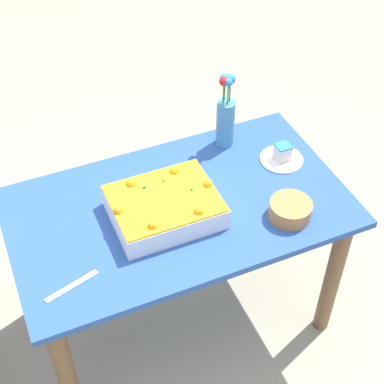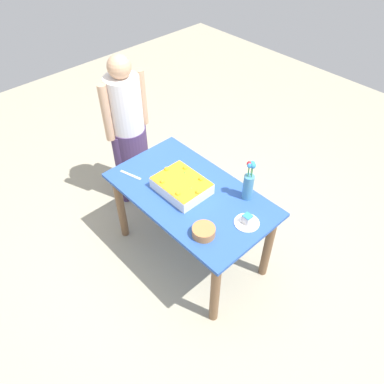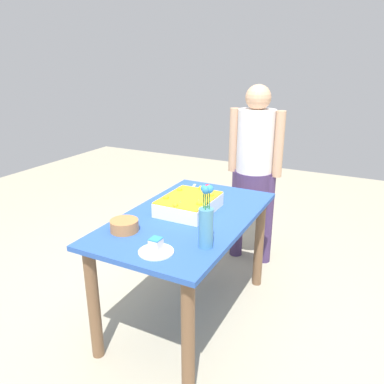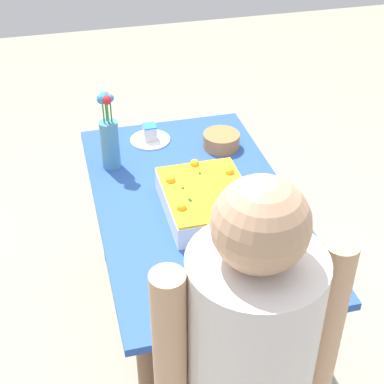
{
  "view_description": "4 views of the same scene",
  "coord_description": "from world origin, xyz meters",
  "px_view_note": "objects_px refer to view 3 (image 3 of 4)",
  "views": [
    {
      "loc": [
        -0.59,
        -1.49,
        2.36
      ],
      "look_at": [
        0.02,
        -0.09,
        0.89
      ],
      "focal_mm": 55.0,
      "sensor_mm": 36.0,
      "label": 1
    },
    {
      "loc": [
        1.51,
        -1.4,
        2.73
      ],
      "look_at": [
        0.04,
        -0.02,
        0.79
      ],
      "focal_mm": 35.0,
      "sensor_mm": 36.0,
      "label": 2
    },
    {
      "loc": [
        1.92,
        1.01,
        1.66
      ],
      "look_at": [
        -0.09,
        -0.02,
        0.87
      ],
      "focal_mm": 35.0,
      "sensor_mm": 36.0,
      "label": 3
    },
    {
      "loc": [
        -1.78,
        0.46,
        2.1
      ],
      "look_at": [
        -0.11,
        0.04,
        0.87
      ],
      "focal_mm": 55.0,
      "sensor_mm": 36.0,
      "label": 4
    }
  ],
  "objects_px": {
    "sheet_cake": "(189,204)",
    "person_standing": "(254,165)",
    "serving_plate_with_slice": "(156,248)",
    "cake_knife": "(193,188)",
    "fruit_bowl": "(124,226)",
    "flower_vase": "(206,222)"
  },
  "relations": [
    {
      "from": "sheet_cake",
      "to": "person_standing",
      "type": "xyz_separation_m",
      "value": [
        -0.89,
        0.14,
        0.06
      ]
    },
    {
      "from": "serving_plate_with_slice",
      "to": "person_standing",
      "type": "relative_size",
      "value": 0.12
    },
    {
      "from": "serving_plate_with_slice",
      "to": "cake_knife",
      "type": "xyz_separation_m",
      "value": [
        -0.98,
        -0.29,
        -0.02
      ]
    },
    {
      "from": "sheet_cake",
      "to": "fruit_bowl",
      "type": "distance_m",
      "value": 0.47
    },
    {
      "from": "sheet_cake",
      "to": "serving_plate_with_slice",
      "type": "relative_size",
      "value": 2.19
    },
    {
      "from": "cake_knife",
      "to": "flower_vase",
      "type": "distance_m",
      "value": 0.96
    },
    {
      "from": "flower_vase",
      "to": "serving_plate_with_slice",
      "type": "bearing_deg",
      "value": -49.1
    },
    {
      "from": "flower_vase",
      "to": "person_standing",
      "type": "relative_size",
      "value": 0.23
    },
    {
      "from": "person_standing",
      "to": "sheet_cake",
      "type": "bearing_deg",
      "value": -9.21
    },
    {
      "from": "sheet_cake",
      "to": "cake_knife",
      "type": "distance_m",
      "value": 0.45
    },
    {
      "from": "cake_knife",
      "to": "person_standing",
      "type": "height_order",
      "value": "person_standing"
    },
    {
      "from": "sheet_cake",
      "to": "fruit_bowl",
      "type": "bearing_deg",
      "value": -23.54
    },
    {
      "from": "cake_knife",
      "to": "person_standing",
      "type": "distance_m",
      "value": 0.59
    },
    {
      "from": "sheet_cake",
      "to": "fruit_bowl",
      "type": "xyz_separation_m",
      "value": [
        0.43,
        -0.19,
        -0.02
      ]
    },
    {
      "from": "person_standing",
      "to": "fruit_bowl",
      "type": "bearing_deg",
      "value": -14.14
    },
    {
      "from": "person_standing",
      "to": "cake_knife",
      "type": "bearing_deg",
      "value": -34.72
    },
    {
      "from": "sheet_cake",
      "to": "flower_vase",
      "type": "xyz_separation_m",
      "value": [
        0.4,
        0.3,
        0.09
      ]
    },
    {
      "from": "serving_plate_with_slice",
      "to": "flower_vase",
      "type": "height_order",
      "value": "flower_vase"
    },
    {
      "from": "serving_plate_with_slice",
      "to": "cake_knife",
      "type": "distance_m",
      "value": 1.02
    },
    {
      "from": "cake_knife",
      "to": "sheet_cake",
      "type": "bearing_deg",
      "value": -171.79
    },
    {
      "from": "sheet_cake",
      "to": "cake_knife",
      "type": "relative_size",
      "value": 1.98
    },
    {
      "from": "fruit_bowl",
      "to": "flower_vase",
      "type": "bearing_deg",
      "value": 94.36
    }
  ]
}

